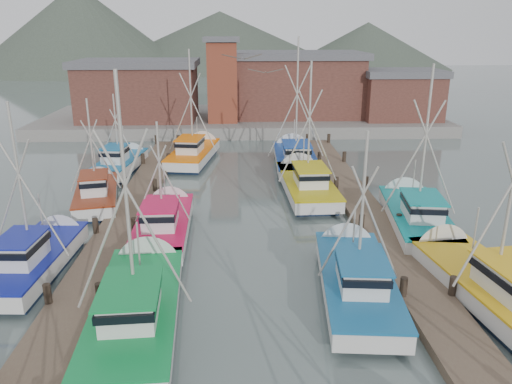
{
  "coord_description": "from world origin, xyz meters",
  "views": [
    {
      "loc": [
        -0.57,
        -19.43,
        10.62
      ],
      "look_at": [
        0.37,
        4.82,
        2.6
      ],
      "focal_mm": 35.0,
      "sensor_mm": 36.0,
      "label": 1
    }
  ],
  "objects_px": {
    "lookout_tower": "(222,79)",
    "boat_8": "(165,223)",
    "boat_12": "(195,152)",
    "boat_4": "(139,302)"
  },
  "relations": [
    {
      "from": "lookout_tower",
      "to": "boat_8",
      "type": "distance_m",
      "value": 27.96
    },
    {
      "from": "lookout_tower",
      "to": "boat_8",
      "type": "relative_size",
      "value": 0.99
    },
    {
      "from": "lookout_tower",
      "to": "boat_12",
      "type": "bearing_deg",
      "value": -100.22
    },
    {
      "from": "lookout_tower",
      "to": "boat_8",
      "type": "xyz_separation_m",
      "value": [
        -2.5,
        -27.42,
        -4.88
      ]
    },
    {
      "from": "boat_4",
      "to": "boat_12",
      "type": "bearing_deg",
      "value": 85.83
    },
    {
      "from": "boat_4",
      "to": "boat_8",
      "type": "xyz_separation_m",
      "value": [
        -0.12,
        8.18,
        -0.01
      ]
    },
    {
      "from": "boat_4",
      "to": "boat_12",
      "type": "relative_size",
      "value": 1.04
    },
    {
      "from": "boat_8",
      "to": "boat_12",
      "type": "bearing_deg",
      "value": 87.17
    },
    {
      "from": "boat_8",
      "to": "boat_4",
      "type": "bearing_deg",
      "value": -90.49
    },
    {
      "from": "boat_12",
      "to": "boat_8",
      "type": "bearing_deg",
      "value": -82.65
    }
  ]
}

